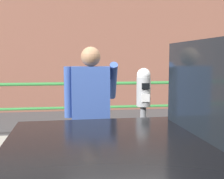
# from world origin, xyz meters

# --- Properties ---
(sidewalk_curb) EXTENTS (36.00, 2.80, 0.13)m
(sidewalk_curb) POSITION_xyz_m (0.00, 1.40, 0.07)
(sidewalk_curb) COLOR #9E9B93
(sidewalk_curb) RESTS_ON ground
(parking_meter) EXTENTS (0.16, 0.17, 1.39)m
(parking_meter) POSITION_xyz_m (-0.33, 0.27, 1.12)
(parking_meter) COLOR slate
(parking_meter) RESTS_ON sidewalk_curb
(pedestrian_at_meter) EXTENTS (0.63, 0.52, 1.63)m
(pedestrian_at_meter) POSITION_xyz_m (-0.93, 0.29, 1.06)
(pedestrian_at_meter) COLOR brown
(pedestrian_at_meter) RESTS_ON sidewalk_curb
(background_railing) EXTENTS (24.06, 0.06, 1.05)m
(background_railing) POSITION_xyz_m (-0.00, 2.56, 0.89)
(background_railing) COLOR #2D7A38
(background_railing) RESTS_ON sidewalk_curb
(backdrop_wall) EXTENTS (32.00, 0.50, 3.73)m
(backdrop_wall) POSITION_xyz_m (0.00, 6.29, 1.86)
(backdrop_wall) COLOR brown
(backdrop_wall) RESTS_ON ground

